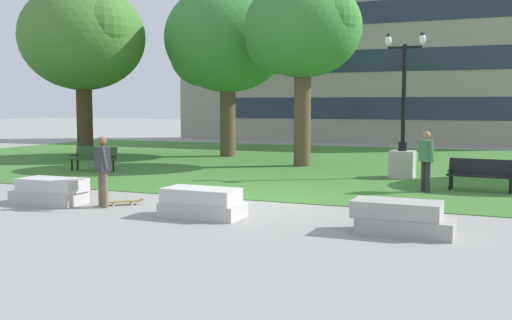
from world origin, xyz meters
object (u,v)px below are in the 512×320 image
at_px(concrete_block_left, 202,203).
at_px(person_bystander_near_lawn, 426,158).
at_px(concrete_block_center, 50,191).
at_px(person_skateboarder, 103,167).
at_px(concrete_block_right, 401,218).
at_px(skateboard, 122,202).
at_px(park_bench_near_left, 481,173).
at_px(park_bench_near_right, 94,157).
at_px(lamp_post_left, 403,148).

relative_size(concrete_block_left, person_bystander_near_lawn, 1.05).
relative_size(concrete_block_center, person_skateboarder, 1.09).
xyz_separation_m(concrete_block_right, skateboard, (-6.88, 0.68, -0.22)).
bearing_deg(park_bench_near_left, concrete_block_right, -100.18).
height_order(skateboard, park_bench_near_right, park_bench_near_right).
bearing_deg(concrete_block_right, park_bench_near_right, 152.28).
height_order(concrete_block_left, lamp_post_left, lamp_post_left).
relative_size(person_skateboarder, park_bench_near_left, 0.93).
distance_m(concrete_block_right, person_bystander_near_lawn, 5.77).
xyz_separation_m(concrete_block_right, lamp_post_left, (-1.39, 8.77, 0.70)).
bearing_deg(park_bench_near_left, person_skateboarder, -142.94).
bearing_deg(person_skateboarder, park_bench_near_left, 37.06).
distance_m(concrete_block_left, person_skateboarder, 2.87).
bearing_deg(skateboard, person_skateboarder, -119.35).
relative_size(concrete_block_center, concrete_block_right, 0.98).
xyz_separation_m(skateboard, park_bench_near_right, (-5.28, 5.72, 0.45)).
height_order(concrete_block_right, park_bench_near_right, park_bench_near_right).
distance_m(person_skateboarder, lamp_post_left, 10.27).
bearing_deg(skateboard, lamp_post_left, 55.83).
distance_m(concrete_block_right, lamp_post_left, 8.91).
xyz_separation_m(concrete_block_left, person_bystander_near_lawn, (4.08, 5.67, 0.68)).
distance_m(park_bench_near_left, person_bystander_near_lawn, 1.69).
bearing_deg(person_bystander_near_lawn, concrete_block_right, -87.43).
height_order(skateboard, lamp_post_left, lamp_post_left).
bearing_deg(person_skateboarder, skateboard, 60.65).
bearing_deg(concrete_block_right, lamp_post_left, 99.00).
xyz_separation_m(concrete_block_right, person_skateboarder, (-7.12, 0.25, 0.66)).
xyz_separation_m(park_bench_near_left, person_bystander_near_lawn, (-1.43, -0.78, 0.44)).
bearing_deg(skateboard, concrete_block_right, -5.61).
bearing_deg(concrete_block_right, skateboard, 174.39).
height_order(concrete_block_right, park_bench_near_left, park_bench_near_left).
relative_size(concrete_block_right, lamp_post_left, 0.39).
height_order(concrete_block_center, concrete_block_right, same).
distance_m(concrete_block_left, lamp_post_left, 9.23).
xyz_separation_m(concrete_block_right, park_bench_near_right, (-12.17, 6.39, 0.23)).
bearing_deg(concrete_block_center, lamp_post_left, 49.81).
bearing_deg(park_bench_near_right, lamp_post_left, 12.44).
distance_m(concrete_block_center, park_bench_near_right, 7.15).
distance_m(concrete_block_center, person_bystander_near_lawn, 10.10).
distance_m(park_bench_near_left, park_bench_near_right, 13.34).
bearing_deg(concrete_block_center, person_bystander_near_lawn, 33.52).
bearing_deg(lamp_post_left, skateboard, -124.17).
bearing_deg(concrete_block_right, person_bystander_near_lawn, 92.57).
bearing_deg(person_bystander_near_lawn, park_bench_near_right, 176.81).
height_order(person_skateboarder, park_bench_near_left, person_skateboarder).
bearing_deg(person_bystander_near_lawn, concrete_block_left, -125.73).
height_order(park_bench_near_left, lamp_post_left, lamp_post_left).
bearing_deg(lamp_post_left, person_skateboarder, -123.94).
relative_size(person_skateboarder, lamp_post_left, 0.36).
relative_size(concrete_block_left, park_bench_near_right, 1.00).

